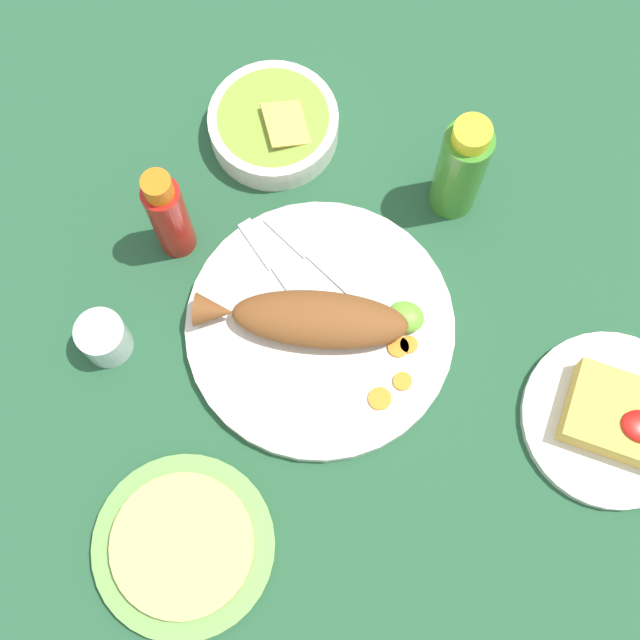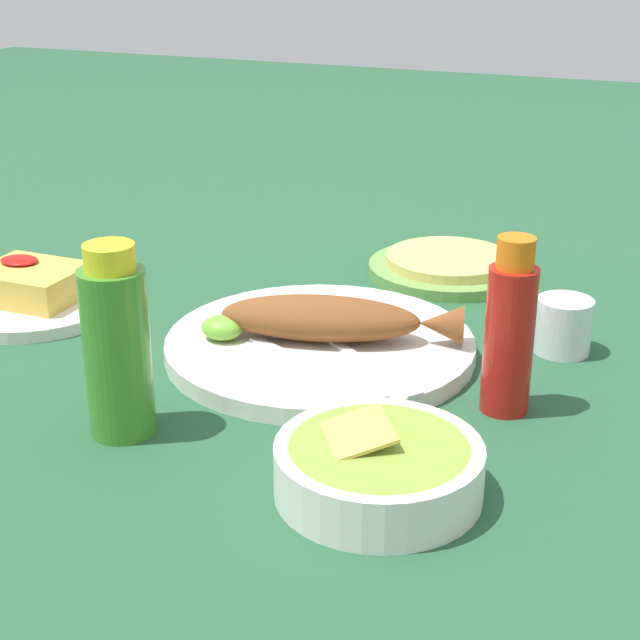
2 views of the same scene
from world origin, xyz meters
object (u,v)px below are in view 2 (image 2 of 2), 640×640
(fried_fish, at_px, (332,319))
(hot_sauce_bottle_green, at_px, (117,346))
(fork_far, at_px, (323,371))
(tortilla_plate, at_px, (448,269))
(main_plate, at_px, (320,346))
(fork_near, at_px, (367,364))
(hot_sauce_bottle_red, at_px, (509,332))
(salt_cup, at_px, (563,329))
(side_plate_fries, at_px, (34,303))
(guacamole_bowl, at_px, (378,466))

(fried_fish, height_order, hot_sauce_bottle_green, hot_sauce_bottle_green)
(fork_far, relative_size, tortilla_plate, 0.86)
(hot_sauce_bottle_green, bearing_deg, main_plate, -113.88)
(fork_near, bearing_deg, fork_far, -100.18)
(fork_near, relative_size, hot_sauce_bottle_red, 0.95)
(hot_sauce_bottle_green, bearing_deg, salt_cup, -135.44)
(main_plate, relative_size, hot_sauce_bottle_green, 1.85)
(side_plate_fries, distance_m, tortilla_plate, 0.50)
(fried_fish, distance_m, fork_far, 0.08)
(hot_sauce_bottle_red, distance_m, tortilla_plate, 0.37)
(main_plate, distance_m, hot_sauce_bottle_red, 0.22)
(fried_fish, bearing_deg, guacamole_bowl, 104.70)
(fork_near, bearing_deg, side_plate_fries, -147.88)
(salt_cup, distance_m, tortilla_plate, 0.25)
(side_plate_fries, bearing_deg, hot_sauce_bottle_red, 176.10)
(fork_near, xyz_separation_m, hot_sauce_bottle_red, (-0.13, 0.00, 0.06))
(main_plate, xyz_separation_m, fork_far, (-0.03, 0.08, 0.01))
(side_plate_fries, height_order, guacamole_bowl, guacamole_bowl)
(side_plate_fries, bearing_deg, fork_near, 175.36)
(hot_sauce_bottle_red, bearing_deg, hot_sauce_bottle_green, 29.52)
(hot_sauce_bottle_green, xyz_separation_m, guacamole_bowl, (-0.24, 0.01, -0.06))
(hot_sauce_bottle_red, height_order, tortilla_plate, hot_sauce_bottle_red)
(side_plate_fries, bearing_deg, hot_sauce_bottle_green, 141.05)
(main_plate, distance_m, fried_fish, 0.03)
(hot_sauce_bottle_red, height_order, guacamole_bowl, hot_sauce_bottle_red)
(guacamole_bowl, bearing_deg, side_plate_fries, -23.62)
(salt_cup, bearing_deg, hot_sauce_bottle_red, 80.11)
(fried_fish, bearing_deg, hot_sauce_bottle_green, 48.82)
(fried_fish, relative_size, fork_far, 1.46)
(fried_fish, relative_size, hot_sauce_bottle_green, 1.47)
(hot_sauce_bottle_green, distance_m, side_plate_fries, 0.34)
(fork_near, height_order, tortilla_plate, fork_near)
(fork_far, xyz_separation_m, hot_sauce_bottle_green, (0.13, 0.14, 0.06))
(fork_far, height_order, salt_cup, salt_cup)
(hot_sauce_bottle_red, height_order, hot_sauce_bottle_green, hot_sauce_bottle_green)
(fried_fish, xyz_separation_m, hot_sauce_bottle_green, (0.11, 0.22, 0.04))
(hot_sauce_bottle_red, bearing_deg, main_plate, -13.34)
(fork_near, relative_size, salt_cup, 2.72)
(salt_cup, distance_m, side_plate_fries, 0.59)
(tortilla_plate, bearing_deg, guacamole_bowl, 99.68)
(fried_fish, distance_m, hot_sauce_bottle_red, 0.20)
(hot_sauce_bottle_red, distance_m, salt_cup, 0.16)
(tortilla_plate, bearing_deg, fork_near, 92.10)
(salt_cup, relative_size, tortilla_plate, 0.29)
(tortilla_plate, bearing_deg, hot_sauce_bottle_green, 73.26)
(main_plate, height_order, fried_fish, fried_fish)
(fork_near, distance_m, side_plate_fries, 0.42)
(fork_near, bearing_deg, hot_sauce_bottle_green, -96.75)
(fried_fish, bearing_deg, salt_cup, -170.32)
(fork_far, height_order, hot_sauce_bottle_red, hot_sauce_bottle_red)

